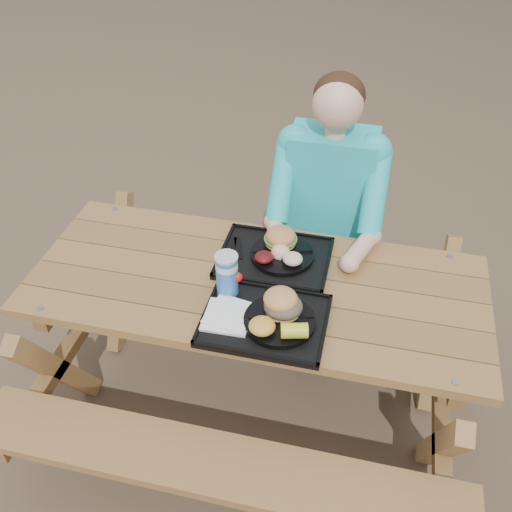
# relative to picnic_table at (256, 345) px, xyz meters

# --- Properties ---
(ground) EXTENTS (60.00, 60.00, 0.00)m
(ground) POSITION_rel_picnic_table_xyz_m (0.00, 0.00, -0.38)
(ground) COLOR #999999
(ground) RESTS_ON ground
(picnic_table) EXTENTS (1.80, 1.49, 0.75)m
(picnic_table) POSITION_rel_picnic_table_xyz_m (0.00, 0.00, 0.00)
(picnic_table) COLOR #999999
(picnic_table) RESTS_ON ground
(tray_near) EXTENTS (0.45, 0.35, 0.02)m
(tray_near) POSITION_rel_picnic_table_xyz_m (0.08, -0.21, 0.39)
(tray_near) COLOR black
(tray_near) RESTS_ON picnic_table
(tray_far) EXTENTS (0.45, 0.35, 0.02)m
(tray_far) POSITION_rel_picnic_table_xyz_m (0.05, 0.14, 0.39)
(tray_far) COLOR black
(tray_far) RESTS_ON picnic_table
(plate_near) EXTENTS (0.26, 0.26, 0.02)m
(plate_near) POSITION_rel_picnic_table_xyz_m (0.14, -0.22, 0.41)
(plate_near) COLOR black
(plate_near) RESTS_ON tray_near
(plate_far) EXTENTS (0.26, 0.26, 0.02)m
(plate_far) POSITION_rel_picnic_table_xyz_m (0.08, 0.15, 0.41)
(plate_far) COLOR black
(plate_far) RESTS_ON tray_far
(napkin_stack) EXTENTS (0.17, 0.17, 0.02)m
(napkin_stack) POSITION_rel_picnic_table_xyz_m (-0.05, -0.24, 0.40)
(napkin_stack) COLOR white
(napkin_stack) RESTS_ON tray_near
(soda_cup) EXTENTS (0.08, 0.08, 0.17)m
(soda_cup) POSITION_rel_picnic_table_xyz_m (-0.09, -0.10, 0.48)
(soda_cup) COLOR #1754AC
(soda_cup) RESTS_ON tray_near
(condiment_bbq) EXTENTS (0.05, 0.05, 0.03)m
(condiment_bbq) POSITION_rel_picnic_table_xyz_m (0.08, -0.09, 0.41)
(condiment_bbq) COLOR #320F05
(condiment_bbq) RESTS_ON tray_near
(condiment_mustard) EXTENTS (0.05, 0.05, 0.03)m
(condiment_mustard) POSITION_rel_picnic_table_xyz_m (0.14, -0.10, 0.41)
(condiment_mustard) COLOR yellow
(condiment_mustard) RESTS_ON tray_near
(sandwich) EXTENTS (0.13, 0.13, 0.14)m
(sandwich) POSITION_rel_picnic_table_xyz_m (0.14, -0.18, 0.48)
(sandwich) COLOR gold
(sandwich) RESTS_ON plate_near
(mac_cheese) EXTENTS (0.09, 0.09, 0.05)m
(mac_cheese) POSITION_rel_picnic_table_xyz_m (0.09, -0.29, 0.44)
(mac_cheese) COLOR gold
(mac_cheese) RESTS_ON plate_near
(corn_cob) EXTENTS (0.11, 0.11, 0.05)m
(corn_cob) POSITION_rel_picnic_table_xyz_m (0.20, -0.29, 0.44)
(corn_cob) COLOR yellow
(corn_cob) RESTS_ON plate_near
(cutlery_far) EXTENTS (0.07, 0.15, 0.01)m
(cutlery_far) POSITION_rel_picnic_table_xyz_m (-0.11, 0.16, 0.40)
(cutlery_far) COLOR black
(cutlery_far) RESTS_ON tray_far
(burger) EXTENTS (0.13, 0.13, 0.11)m
(burger) POSITION_rel_picnic_table_xyz_m (0.06, 0.21, 0.47)
(burger) COLOR #D2814A
(burger) RESTS_ON plate_far
(baked_beans) EXTENTS (0.08, 0.08, 0.04)m
(baked_beans) POSITION_rel_picnic_table_xyz_m (0.01, 0.09, 0.43)
(baked_beans) COLOR #531110
(baked_beans) RESTS_ON plate_far
(potato_salad) EXTENTS (0.08, 0.08, 0.04)m
(potato_salad) POSITION_rel_picnic_table_xyz_m (0.13, 0.10, 0.44)
(potato_salad) COLOR beige
(potato_salad) RESTS_ON plate_far
(diner) EXTENTS (0.48, 0.84, 1.28)m
(diner) POSITION_rel_picnic_table_xyz_m (0.21, 0.56, 0.27)
(diner) COLOR #1C9AC4
(diner) RESTS_ON ground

